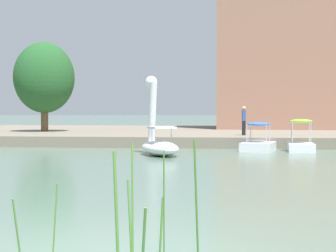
{
  "coord_description": "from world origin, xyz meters",
  "views": [
    {
      "loc": [
        1.52,
        -6.01,
        1.89
      ],
      "look_at": [
        -0.71,
        15.97,
        1.27
      ],
      "focal_mm": 51.33,
      "sensor_mm": 36.0,
      "label": 1
    }
  ],
  "objects_px": {
    "pedal_boat_blue": "(258,142)",
    "pedal_boat_lime": "(301,142)",
    "tree_broadleaf_right": "(44,78)",
    "person_on_path": "(244,120)",
    "swan_boat": "(159,139)"
  },
  "relations": [
    {
      "from": "pedal_boat_lime",
      "to": "person_on_path",
      "type": "distance_m",
      "value": 4.85
    },
    {
      "from": "swan_boat",
      "to": "pedal_boat_blue",
      "type": "distance_m",
      "value": 5.45
    },
    {
      "from": "pedal_boat_lime",
      "to": "tree_broadleaf_right",
      "type": "distance_m",
      "value": 18.11
    },
    {
      "from": "pedal_boat_lime",
      "to": "pedal_boat_blue",
      "type": "bearing_deg",
      "value": 175.34
    },
    {
      "from": "pedal_boat_blue",
      "to": "tree_broadleaf_right",
      "type": "xyz_separation_m",
      "value": [
        -13.77,
        7.82,
        3.84
      ]
    },
    {
      "from": "pedal_boat_blue",
      "to": "tree_broadleaf_right",
      "type": "height_order",
      "value": "tree_broadleaf_right"
    },
    {
      "from": "pedal_boat_blue",
      "to": "person_on_path",
      "type": "xyz_separation_m",
      "value": [
        -0.5,
        3.84,
        1.06
      ]
    },
    {
      "from": "pedal_boat_lime",
      "to": "tree_broadleaf_right",
      "type": "xyz_separation_m",
      "value": [
        -15.79,
        7.99,
        3.82
      ]
    },
    {
      "from": "pedal_boat_lime",
      "to": "person_on_path",
      "type": "xyz_separation_m",
      "value": [
        -2.53,
        4.0,
        1.04
      ]
    },
    {
      "from": "tree_broadleaf_right",
      "to": "swan_boat",
      "type": "bearing_deg",
      "value": -49.5
    },
    {
      "from": "tree_broadleaf_right",
      "to": "pedal_boat_blue",
      "type": "bearing_deg",
      "value": -29.6
    },
    {
      "from": "pedal_boat_lime",
      "to": "tree_broadleaf_right",
      "type": "height_order",
      "value": "tree_broadleaf_right"
    },
    {
      "from": "person_on_path",
      "to": "pedal_boat_blue",
      "type": "bearing_deg",
      "value": -82.57
    },
    {
      "from": "pedal_boat_blue",
      "to": "pedal_boat_lime",
      "type": "xyz_separation_m",
      "value": [
        2.03,
        -0.17,
        0.02
      ]
    },
    {
      "from": "swan_boat",
      "to": "person_on_path",
      "type": "relative_size",
      "value": 2.15
    }
  ]
}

